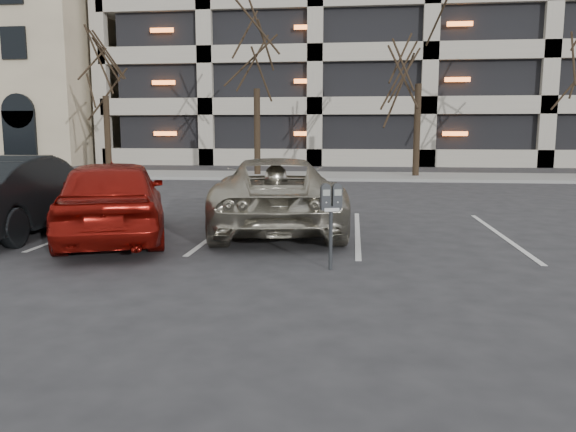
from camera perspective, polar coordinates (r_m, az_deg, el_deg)
The scene contains 11 objects.
ground at distance 9.29m, azimuth -1.54°, elevation -3.98°, with size 140.00×140.00×0.00m, color #28282B.
sidewalk at distance 25.08m, azimuth 3.67°, elevation 4.08°, with size 80.00×4.00×0.12m, color gray.
stall_lines at distance 11.76m, azimuth -6.70°, elevation -1.34°, with size 16.90×5.20×0.00m.
parking_garage at distance 44.72m, azimuth 21.41°, elevation 17.33°, with size 52.00×20.00×19.00m.
tree_a at distance 27.67m, azimuth -18.26°, elevation 16.06°, with size 3.55×3.55×8.06m.
tree_b at distance 25.69m, azimuth -3.23°, elevation 18.05°, with size 3.81×3.81×8.65m.
tree_c at distance 25.51m, azimuth 13.32°, elevation 18.44°, with size 3.95×3.95×8.97m.
parking_meter at distance 8.17m, azimuth 4.40°, elevation 1.09°, with size 0.34×0.20×1.25m.
suv_silver at distance 11.69m, azimuth -1.28°, elevation 2.31°, with size 3.29×5.68×1.50m.
car_red at distance 10.97m, azimuth -17.37°, elevation 1.70°, with size 1.85×4.59×1.56m, color maroon.
car_dark at distance 12.42m, azimuth -25.70°, elevation 2.02°, with size 1.66×4.76×1.57m, color black.
Camera 1 is at (1.30, -8.97, 2.02)m, focal length 35.00 mm.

